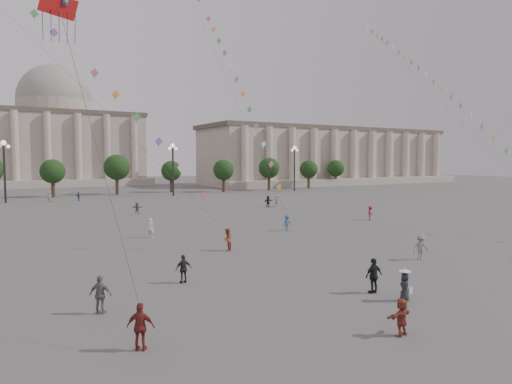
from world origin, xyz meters
TOP-DOWN VIEW (x-y plane):
  - ground at (0.00, 0.00)m, footprint 360.00×360.00m
  - hall_east at (75.00, 93.89)m, footprint 84.00×26.22m
  - hall_central at (0.00, 129.22)m, footprint 48.30×34.30m
  - tree_row at (0.00, 78.00)m, footprint 137.12×5.12m
  - lamp_post_mid_west at (-15.00, 70.00)m, footprint 2.00×0.90m
  - lamp_post_mid_east at (15.00, 70.00)m, footprint 2.00×0.90m
  - lamp_post_far_east at (45.00, 70.00)m, footprint 2.00×0.90m
  - person_crowd_0 at (-3.54, 68.00)m, footprint 0.98×0.91m
  - person_crowd_4 at (-8.40, 68.00)m, footprint 1.63×1.55m
  - person_crowd_6 at (10.09, 3.85)m, footprint 1.35×1.01m
  - person_crowd_7 at (21.84, 41.56)m, footprint 1.82×1.16m
  - person_crowd_8 at (22.80, 22.09)m, footprint 1.30×1.08m
  - person_crowd_9 at (20.10, 41.40)m, footprint 1.71×0.77m
  - person_crowd_12 at (0.00, 42.57)m, footprint 1.50×1.23m
  - person_crowd_13 at (-4.06, 23.33)m, footprint 0.79×0.78m
  - tourist_0 at (-12.10, -1.62)m, footprint 1.15×0.98m
  - tourist_1 at (1.11, -0.53)m, footprint 1.14×0.48m
  - tourist_2 at (-2.30, -5.58)m, footprint 1.52×0.68m
  - tourist_3 at (-12.57, 3.49)m, footprint 1.13×1.00m
  - tourist_4 at (-7.18, 6.64)m, footprint 1.00×0.43m
  - kite_flyer_0 at (-0.64, 13.96)m, footprint 1.10×1.12m
  - kite_flyer_1 at (9.35, 20.18)m, footprint 1.13×0.73m
  - hat_person at (1.47, -2.38)m, footprint 0.85×0.73m
  - dragon_kite at (-13.44, 8.04)m, footprint 2.16×5.66m
  - kite_train_mid at (8.67, 39.51)m, footprint 2.01×36.03m
  - kite_train_east at (33.24, 22.34)m, footprint 15.27×38.91m

SIDE VIEW (x-z plane):
  - ground at x=0.00m, z-range 0.00..0.00m
  - tourist_2 at x=-2.30m, z-range 0.00..1.58m
  - person_crowd_12 at x=0.00m, z-range 0.00..1.61m
  - hat_person at x=1.47m, z-range -0.04..1.65m
  - person_crowd_0 at x=-3.54m, z-range 0.00..1.62m
  - kite_flyer_1 at x=9.35m, z-range 0.00..1.66m
  - tourist_4 at x=-7.18m, z-range 0.00..1.69m
  - person_crowd_8 at x=22.80m, z-range 0.00..1.75m
  - person_crowd_9 at x=20.10m, z-range 0.00..1.78m
  - kite_flyer_0 at x=-0.64m, z-range 0.00..1.82m
  - tourist_3 at x=-12.57m, z-range 0.00..1.84m
  - person_crowd_4 at x=-8.40m, z-range 0.00..1.84m
  - person_crowd_13 at x=-4.06m, z-range 0.00..1.84m
  - tourist_0 at x=-12.10m, z-range 0.00..1.85m
  - person_crowd_6 at x=10.09m, z-range 0.00..1.86m
  - person_crowd_7 at x=21.84m, z-range 0.00..1.87m
  - tourist_1 at x=1.11m, z-range 0.00..1.93m
  - tree_row at x=0.00m, z-range 1.39..9.39m
  - lamp_post_mid_west at x=-15.00m, z-range 2.03..12.68m
  - lamp_post_mid_east at x=15.00m, z-range 2.03..12.68m
  - lamp_post_far_east at x=45.00m, z-range 2.03..12.68m
  - hall_east at x=75.00m, z-range -0.17..17.03m
  - hall_central at x=0.00m, z-range -3.52..31.98m
  - dragon_kite at x=-13.44m, z-range 6.17..23.17m
  - kite_train_east at x=33.24m, z-range -8.41..43.53m
  - kite_train_mid at x=8.67m, z-range -2.58..56.42m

